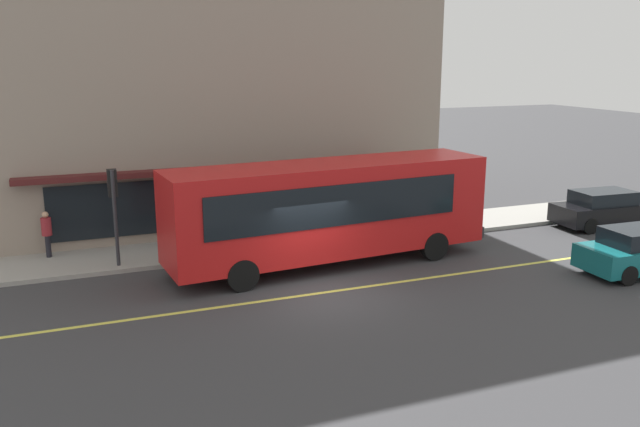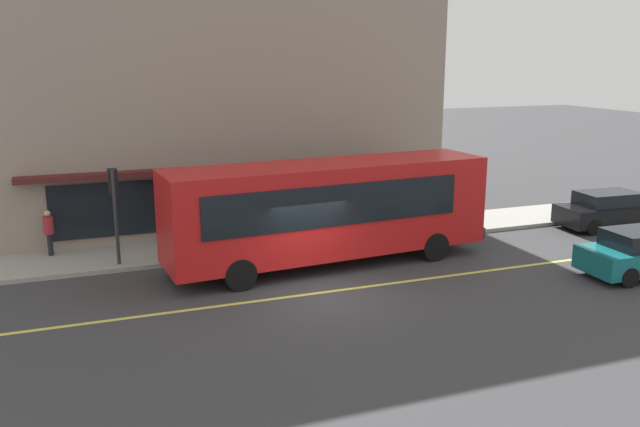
% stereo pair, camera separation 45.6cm
% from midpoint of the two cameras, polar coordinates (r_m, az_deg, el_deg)
% --- Properties ---
extents(ground, '(120.00, 120.00, 0.00)m').
position_cam_midpoint_polar(ground, '(19.97, -0.26, -6.84)').
color(ground, '#38383A').
extents(sidewalk, '(80.00, 2.91, 0.15)m').
position_cam_midpoint_polar(sidewalk, '(24.94, -4.94, -2.54)').
color(sidewalk, '#9E9B93').
rests_on(sidewalk, ground).
extents(lane_centre_stripe, '(36.00, 0.16, 0.01)m').
position_cam_midpoint_polar(lane_centre_stripe, '(19.97, -0.26, -6.83)').
color(lane_centre_stripe, '#D8D14C').
rests_on(lane_centre_stripe, ground).
extents(storefront_building, '(19.77, 11.66, 15.51)m').
position_cam_midpoint_polar(storefront_building, '(30.39, -12.51, 14.72)').
color(storefront_building, gray).
rests_on(storefront_building, ground).
extents(bus, '(11.29, 3.35, 3.50)m').
position_cam_midpoint_polar(bus, '(22.04, 0.32, 0.50)').
color(bus, red).
rests_on(bus, ground).
extents(traffic_light, '(0.30, 0.52, 3.20)m').
position_cam_midpoint_polar(traffic_light, '(22.62, -17.98, 1.59)').
color(traffic_light, '#2D2D33').
rests_on(traffic_light, sidewalk).
extents(car_black, '(4.40, 2.06, 1.52)m').
position_cam_midpoint_polar(car_black, '(29.70, 22.95, 0.37)').
color(car_black, black).
rests_on(car_black, ground).
extents(pedestrian_mid_block, '(0.34, 0.34, 1.86)m').
position_cam_midpoint_polar(pedestrian_mid_block, '(24.84, 0.26, 0.33)').
color(pedestrian_mid_block, black).
rests_on(pedestrian_mid_block, sidewalk).
extents(pedestrian_waiting, '(0.34, 0.34, 1.61)m').
position_cam_midpoint_polar(pedestrian_waiting, '(24.56, -23.03, -1.33)').
color(pedestrian_waiting, black).
rests_on(pedestrian_waiting, sidewalk).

